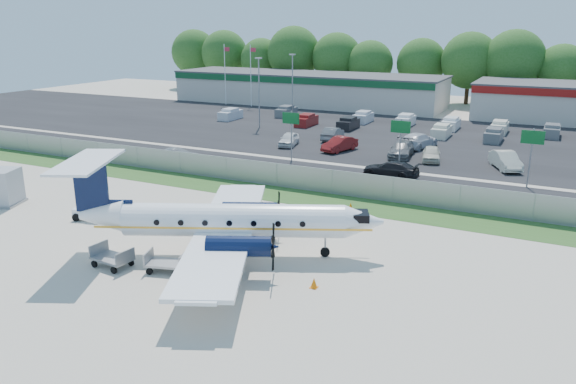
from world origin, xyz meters
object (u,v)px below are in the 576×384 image
at_px(aircraft, 227,220).
at_px(pushback_tug, 93,211).
at_px(baggage_cart_near, 112,257).
at_px(service_container, 2,188).
at_px(baggage_cart_far, 166,262).

relative_size(aircraft, pushback_tug, 7.06).
height_order(baggage_cart_near, service_container, service_container).
bearing_deg(aircraft, baggage_cart_near, -139.43).
relative_size(pushback_tug, service_container, 0.83).
bearing_deg(pushback_tug, aircraft, -6.65).
bearing_deg(baggage_cart_near, pushback_tug, 141.11).
xyz_separation_m(aircraft, baggage_cart_near, (-4.99, -4.27, -1.65)).
bearing_deg(pushback_tug, baggage_cart_far, -25.44).
distance_m(pushback_tug, baggage_cart_far, 11.25).
bearing_deg(aircraft, service_container, 177.59).
relative_size(baggage_cart_far, service_container, 0.77).
xyz_separation_m(baggage_cart_far, service_container, (-18.73, 4.30, 0.74)).
xyz_separation_m(baggage_cart_near, service_container, (-15.61, 5.14, 0.71)).
relative_size(baggage_cart_near, baggage_cart_far, 0.99).
distance_m(aircraft, baggage_cart_far, 4.25).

